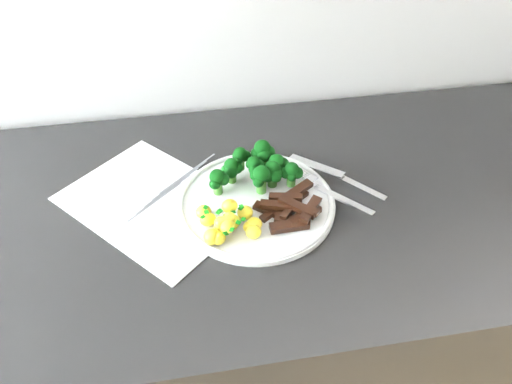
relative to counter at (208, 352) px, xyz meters
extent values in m
cube|color=black|center=(0.00, 0.01, 0.00)|extent=(2.29, 0.57, 0.86)
cube|color=silver|center=(-0.06, 0.03, 0.43)|extent=(0.35, 0.35, 0.00)
cube|color=slate|center=(0.00, 0.10, 0.43)|extent=(0.10, 0.09, 0.00)
cube|color=slate|center=(-0.01, 0.08, 0.43)|extent=(0.10, 0.09, 0.00)
cube|color=slate|center=(-0.03, 0.07, 0.43)|extent=(0.10, 0.09, 0.00)
cube|color=slate|center=(-0.04, 0.05, 0.43)|extent=(0.09, 0.08, 0.00)
cube|color=slate|center=(-0.05, 0.03, 0.43)|extent=(0.09, 0.08, 0.00)
cylinder|color=white|center=(0.11, 0.00, 0.43)|extent=(0.26, 0.26, 0.01)
torus|color=white|center=(0.11, 0.00, 0.44)|extent=(0.25, 0.25, 0.01)
cylinder|color=#2E611D|center=(0.11, 0.05, 0.46)|extent=(0.01, 0.01, 0.02)
sphere|color=black|center=(0.12, 0.05, 0.47)|extent=(0.02, 0.02, 0.02)
sphere|color=black|center=(0.11, 0.05, 0.47)|extent=(0.01, 0.01, 0.01)
sphere|color=black|center=(0.11, 0.04, 0.47)|extent=(0.02, 0.02, 0.02)
sphere|color=black|center=(0.11, 0.05, 0.48)|extent=(0.02, 0.02, 0.02)
cylinder|color=#2E611D|center=(0.15, 0.05, 0.45)|extent=(0.02, 0.02, 0.02)
sphere|color=black|center=(0.16, 0.05, 0.47)|extent=(0.02, 0.02, 0.02)
sphere|color=black|center=(0.15, 0.06, 0.47)|extent=(0.02, 0.02, 0.02)
sphere|color=black|center=(0.14, 0.04, 0.47)|extent=(0.02, 0.02, 0.02)
sphere|color=black|center=(0.15, 0.04, 0.47)|extent=(0.02, 0.02, 0.02)
sphere|color=black|center=(0.15, 0.05, 0.48)|extent=(0.03, 0.03, 0.03)
cylinder|color=#2E611D|center=(0.08, 0.05, 0.45)|extent=(0.02, 0.02, 0.02)
sphere|color=black|center=(0.08, 0.06, 0.47)|extent=(0.02, 0.02, 0.02)
sphere|color=black|center=(0.08, 0.06, 0.47)|extent=(0.02, 0.02, 0.02)
sphere|color=black|center=(0.07, 0.05, 0.47)|extent=(0.02, 0.02, 0.02)
sphere|color=black|center=(0.07, 0.05, 0.47)|extent=(0.02, 0.02, 0.02)
sphere|color=black|center=(0.08, 0.05, 0.47)|extent=(0.02, 0.02, 0.02)
cylinder|color=#2E611D|center=(0.13, 0.07, 0.46)|extent=(0.02, 0.02, 0.02)
sphere|color=black|center=(0.14, 0.07, 0.48)|extent=(0.02, 0.02, 0.02)
sphere|color=black|center=(0.13, 0.09, 0.48)|extent=(0.02, 0.02, 0.02)
sphere|color=black|center=(0.12, 0.07, 0.48)|extent=(0.02, 0.02, 0.02)
sphere|color=black|center=(0.13, 0.06, 0.48)|extent=(0.02, 0.02, 0.02)
sphere|color=black|center=(0.13, 0.07, 0.49)|extent=(0.03, 0.03, 0.03)
cylinder|color=#2E611D|center=(0.09, 0.07, 0.46)|extent=(0.01, 0.01, 0.02)
sphere|color=black|center=(0.10, 0.07, 0.48)|extent=(0.02, 0.02, 0.02)
sphere|color=black|center=(0.09, 0.08, 0.47)|extent=(0.01, 0.01, 0.01)
sphere|color=black|center=(0.09, 0.06, 0.47)|extent=(0.01, 0.01, 0.01)
sphere|color=black|center=(0.09, 0.07, 0.48)|extent=(0.02, 0.02, 0.02)
cylinder|color=#2E611D|center=(0.17, 0.03, 0.45)|extent=(0.01, 0.01, 0.02)
sphere|color=black|center=(0.18, 0.03, 0.47)|extent=(0.02, 0.02, 0.02)
sphere|color=black|center=(0.17, 0.04, 0.47)|extent=(0.02, 0.02, 0.02)
sphere|color=black|center=(0.16, 0.03, 0.47)|extent=(0.02, 0.02, 0.02)
sphere|color=black|center=(0.17, 0.02, 0.47)|extent=(0.02, 0.02, 0.02)
sphere|color=black|center=(0.17, 0.03, 0.47)|extent=(0.02, 0.02, 0.02)
cylinder|color=#2E611D|center=(0.05, 0.03, 0.45)|extent=(0.02, 0.02, 0.02)
sphere|color=black|center=(0.06, 0.03, 0.47)|extent=(0.02, 0.02, 0.02)
sphere|color=black|center=(0.05, 0.04, 0.47)|extent=(0.02, 0.02, 0.02)
sphere|color=black|center=(0.04, 0.02, 0.47)|extent=(0.02, 0.02, 0.02)
sphere|color=black|center=(0.05, 0.03, 0.47)|extent=(0.02, 0.02, 0.02)
cylinder|color=#2E611D|center=(0.12, 0.02, 0.45)|extent=(0.02, 0.02, 0.02)
sphere|color=black|center=(0.13, 0.02, 0.47)|extent=(0.02, 0.02, 0.02)
sphere|color=black|center=(0.11, 0.03, 0.47)|extent=(0.02, 0.02, 0.02)
sphere|color=black|center=(0.11, 0.01, 0.47)|extent=(0.02, 0.02, 0.02)
sphere|color=black|center=(0.12, 0.02, 0.48)|extent=(0.03, 0.03, 0.03)
cylinder|color=#2E611D|center=(0.14, 0.03, 0.45)|extent=(0.02, 0.02, 0.02)
sphere|color=black|center=(0.15, 0.03, 0.47)|extent=(0.02, 0.02, 0.02)
sphere|color=black|center=(0.14, 0.04, 0.47)|extent=(0.02, 0.02, 0.02)
sphere|color=black|center=(0.13, 0.03, 0.47)|extent=(0.02, 0.02, 0.02)
sphere|color=black|center=(0.14, 0.02, 0.47)|extent=(0.02, 0.02, 0.02)
sphere|color=black|center=(0.14, 0.03, 0.48)|extent=(0.03, 0.03, 0.03)
ellipsoid|color=yellow|center=(0.05, -0.06, 0.45)|extent=(0.02, 0.02, 0.02)
ellipsoid|color=yellow|center=(0.03, -0.08, 0.45)|extent=(0.03, 0.03, 0.02)
ellipsoid|color=yellow|center=(0.06, -0.05, 0.45)|extent=(0.02, 0.02, 0.02)
ellipsoid|color=yellow|center=(0.05, -0.06, 0.45)|extent=(0.03, 0.02, 0.02)
ellipsoid|color=yellow|center=(0.06, -0.05, 0.45)|extent=(0.02, 0.02, 0.02)
ellipsoid|color=yellow|center=(0.09, -0.06, 0.45)|extent=(0.02, 0.02, 0.02)
ellipsoid|color=yellow|center=(0.03, -0.04, 0.45)|extent=(0.03, 0.02, 0.02)
ellipsoid|color=yellow|center=(0.05, -0.05, 0.45)|extent=(0.02, 0.02, 0.02)
ellipsoid|color=yellow|center=(0.08, -0.03, 0.45)|extent=(0.03, 0.02, 0.02)
ellipsoid|color=yellow|center=(0.04, -0.08, 0.45)|extent=(0.02, 0.02, 0.02)
ellipsoid|color=yellow|center=(0.09, -0.06, 0.45)|extent=(0.02, 0.02, 0.02)
ellipsoid|color=yellow|center=(0.05, -0.07, 0.46)|extent=(0.02, 0.02, 0.02)
ellipsoid|color=yellow|center=(0.02, -0.02, 0.45)|extent=(0.02, 0.02, 0.02)
ellipsoid|color=yellow|center=(0.04, -0.06, 0.46)|extent=(0.02, 0.02, 0.02)
ellipsoid|color=yellow|center=(0.09, -0.06, 0.45)|extent=(0.02, 0.02, 0.02)
ellipsoid|color=yellow|center=(0.05, -0.06, 0.46)|extent=(0.02, 0.02, 0.02)
ellipsoid|color=yellow|center=(0.06, -0.05, 0.46)|extent=(0.02, 0.02, 0.02)
ellipsoid|color=yellow|center=(0.06, -0.03, 0.47)|extent=(0.02, 0.02, 0.02)
ellipsoid|color=yellow|center=(0.09, -0.08, 0.45)|extent=(0.02, 0.02, 0.02)
cube|color=#0B5E0B|center=(0.05, -0.06, 0.47)|extent=(0.01, 0.01, 0.00)
cube|color=#0B5E0B|center=(0.04, -0.05, 0.47)|extent=(0.01, 0.01, 0.00)
cube|color=#0B5E0B|center=(0.02, -0.04, 0.47)|extent=(0.01, 0.01, 0.00)
cube|color=#0B5E0B|center=(0.04, -0.06, 0.47)|extent=(0.01, 0.01, 0.00)
cube|color=#0B5E0B|center=(0.02, -0.03, 0.47)|extent=(0.01, 0.01, 0.00)
cube|color=#0B5E0B|center=(0.08, -0.04, 0.47)|extent=(0.01, 0.01, 0.00)
cube|color=#0B5E0B|center=(0.02, -0.05, 0.47)|extent=(0.01, 0.01, 0.00)
cube|color=#0B5E0B|center=(0.08, -0.06, 0.47)|extent=(0.01, 0.01, 0.00)
cube|color=#0B5E0B|center=(0.05, -0.09, 0.47)|extent=(0.01, 0.01, 0.00)
cube|color=#0B5E0B|center=(0.04, -0.05, 0.48)|extent=(0.01, 0.01, 0.00)
cube|color=#0B5E0B|center=(0.06, -0.05, 0.47)|extent=(0.01, 0.01, 0.00)
cube|color=#0B5E0B|center=(0.07, -0.07, 0.47)|extent=(0.01, 0.01, 0.00)
cube|color=#0B5E0B|center=(0.08, -0.04, 0.47)|extent=(0.01, 0.01, 0.00)
cube|color=#0B5E0B|center=(0.06, -0.08, 0.47)|extent=(0.01, 0.01, 0.00)
cube|color=black|center=(0.15, -0.06, 0.44)|extent=(0.06, 0.03, 0.01)
cube|color=black|center=(0.13, -0.03, 0.44)|extent=(0.06, 0.05, 0.01)
cube|color=black|center=(0.17, -0.01, 0.44)|extent=(0.05, 0.04, 0.01)
cube|color=black|center=(0.13, -0.03, 0.44)|extent=(0.05, 0.04, 0.01)
cube|color=black|center=(0.15, -0.07, 0.45)|extent=(0.06, 0.02, 0.01)
cube|color=black|center=(0.14, -0.02, 0.44)|extent=(0.05, 0.02, 0.01)
cube|color=black|center=(0.18, -0.05, 0.45)|extent=(0.06, 0.04, 0.01)
cube|color=black|center=(0.17, 0.00, 0.45)|extent=(0.06, 0.05, 0.01)
cube|color=black|center=(0.17, -0.04, 0.46)|extent=(0.06, 0.05, 0.01)
cube|color=black|center=(0.17, -0.04, 0.45)|extent=(0.05, 0.05, 0.01)
cube|color=black|center=(0.15, -0.02, 0.46)|extent=(0.05, 0.03, 0.02)
cube|color=black|center=(0.16, -0.04, 0.45)|extent=(0.04, 0.05, 0.01)
cube|color=black|center=(0.18, -0.05, 0.45)|extent=(0.05, 0.06, 0.01)
cube|color=black|center=(0.14, -0.03, 0.45)|extent=(0.06, 0.03, 0.01)
cube|color=silver|center=(0.25, -0.03, 0.45)|extent=(0.08, 0.10, 0.02)
cube|color=silver|center=(0.20, 0.03, 0.45)|extent=(0.03, 0.03, 0.01)
cylinder|color=silver|center=(0.19, 0.05, 0.45)|extent=(0.02, 0.03, 0.00)
cylinder|color=silver|center=(0.19, 0.05, 0.45)|extent=(0.02, 0.03, 0.00)
cylinder|color=silver|center=(0.19, 0.05, 0.45)|extent=(0.02, 0.03, 0.00)
cylinder|color=silver|center=(0.18, 0.04, 0.45)|extent=(0.02, 0.03, 0.00)
cube|color=silver|center=(0.23, 0.07, 0.44)|extent=(0.09, 0.09, 0.01)
cube|color=silver|center=(0.29, 0.00, 0.44)|extent=(0.07, 0.07, 0.01)
camera|label=1|loc=(0.01, -0.57, 0.98)|focal=34.20mm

